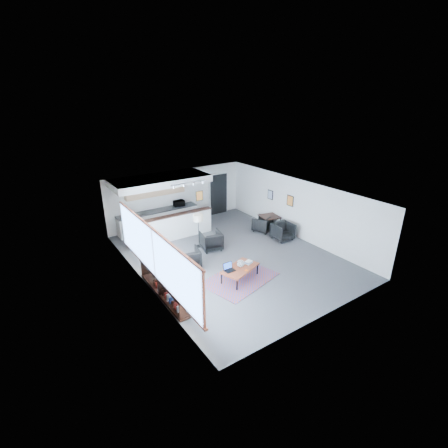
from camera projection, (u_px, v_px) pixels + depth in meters
room at (231, 226)px, 12.25m from camera, size 7.02×9.02×2.62m
window at (154, 255)px, 9.71m from camera, size 0.10×5.95×1.66m
console at (164, 287)px, 10.10m from camera, size 0.35×3.00×0.80m
kitchenette at (161, 204)px, 14.45m from camera, size 4.20×1.96×2.60m
doorway at (218, 194)px, 16.93m from camera, size 1.10×0.12×2.15m
track_light at (188, 184)px, 13.18m from camera, size 1.60×0.07×0.15m
wall_art_lower at (290, 201)px, 14.27m from camera, size 0.03×0.38×0.48m
wall_art_upper at (270, 195)px, 15.29m from camera, size 0.03×0.34×0.44m
kilim_rug at (240, 279)px, 11.17m from camera, size 2.78×2.22×0.01m
coffee_table at (240, 268)px, 11.02m from camera, size 1.53×1.14×0.45m
laptop at (229, 268)px, 10.83m from camera, size 0.35×0.29×0.25m
ceramic_pot at (241, 263)px, 11.01m from camera, size 0.26×0.26×0.26m
book_stack at (248, 262)px, 11.28m from camera, size 0.33×0.30×0.09m
coaster at (246, 270)px, 10.83m from camera, size 0.11×0.11×0.01m
armchair_left at (188, 258)px, 11.77m from camera, size 0.93×0.89×0.81m
armchair_right at (211, 240)px, 13.16m from camera, size 0.95×0.91×0.83m
floor_lamp at (198, 219)px, 13.09m from camera, size 0.42×0.42×1.42m
dining_table at (270, 217)px, 14.95m from camera, size 0.95×0.95×0.69m
dining_chair_near at (283, 232)px, 14.07m from camera, size 0.72×0.68×0.70m
dining_chair_far at (262, 225)px, 14.92m from camera, size 0.82×0.80×0.66m
microwave at (179, 203)px, 15.46m from camera, size 0.52×0.32×0.34m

